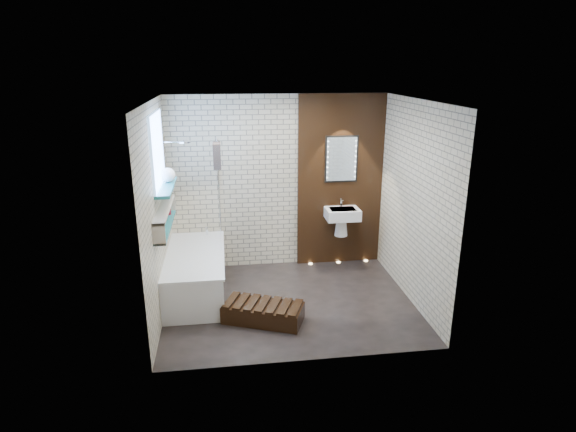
{
  "coord_description": "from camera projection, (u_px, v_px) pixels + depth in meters",
  "views": [
    {
      "loc": [
        -0.79,
        -5.6,
        3.02
      ],
      "look_at": [
        0.0,
        0.15,
        1.15
      ],
      "focal_mm": 29.85,
      "sensor_mm": 36.0,
      "label": 1
    }
  ],
  "objects": [
    {
      "name": "washbasin",
      "position": [
        342.0,
        218.0,
        7.21
      ],
      "size": [
        0.5,
        0.36,
        0.58
      ],
      "color": "white",
      "rests_on": "walnut_panel"
    },
    {
      "name": "walnut_panel",
      "position": [
        340.0,
        181.0,
        7.23
      ],
      "size": [
        1.3,
        0.06,
        2.6
      ],
      "primitive_type": "cube",
      "color": "black",
      "rests_on": "ground"
    },
    {
      "name": "shower_head",
      "position": [
        184.0,
        142.0,
        6.43
      ],
      "size": [
        0.18,
        0.18,
        0.02
      ],
      "primitive_type": "cylinder",
      "color": "silver",
      "rests_on": "room_shell"
    },
    {
      "name": "bathtub",
      "position": [
        196.0,
        273.0,
        6.49
      ],
      "size": [
        0.79,
        1.74,
        0.7
      ],
      "color": "white",
      "rests_on": "ground"
    },
    {
      "name": "led_mirror",
      "position": [
        341.0,
        159.0,
        7.09
      ],
      "size": [
        0.5,
        0.02,
        0.7
      ],
      "color": "black",
      "rests_on": "walnut_panel"
    },
    {
      "name": "niche_bottles",
      "position": [
        165.0,
        221.0,
        5.88
      ],
      "size": [
        0.06,
        0.94,
        0.14
      ],
      "color": "maroon",
      "rests_on": "display_niche"
    },
    {
      "name": "towel",
      "position": [
        217.0,
        156.0,
        6.29
      ],
      "size": [
        0.1,
        0.26,
        0.33
      ],
      "primitive_type": "cube",
      "color": "#292221",
      "rests_on": "bath_screen"
    },
    {
      "name": "clerestory_window",
      "position": [
        159.0,
        158.0,
        5.86
      ],
      "size": [
        0.18,
        1.0,
        0.94
      ],
      "color": "#7FADE0",
      "rests_on": "room_shell"
    },
    {
      "name": "display_niche",
      "position": [
        165.0,
        217.0,
        5.89
      ],
      "size": [
        0.14,
        1.3,
        0.26
      ],
      "color": "#21757C",
      "rests_on": "room_shell"
    },
    {
      "name": "sill_vases",
      "position": [
        168.0,
        175.0,
        6.13
      ],
      "size": [
        0.19,
        0.19,
        0.19
      ],
      "color": "white",
      "rests_on": "clerestory_window"
    },
    {
      "name": "bath_screen",
      "position": [
        219.0,
        194.0,
        6.65
      ],
      "size": [
        0.01,
        0.78,
        1.4
      ],
      "primitive_type": "cube",
      "color": "white",
      "rests_on": "bathtub"
    },
    {
      "name": "ground",
      "position": [
        290.0,
        302.0,
        6.31
      ],
      "size": [
        3.2,
        3.2,
        0.0
      ],
      "primitive_type": "plane",
      "color": "black",
      "rests_on": "ground"
    },
    {
      "name": "floor_uplights",
      "position": [
        338.0,
        262.0,
        7.57
      ],
      "size": [
        0.96,
        0.06,
        0.01
      ],
      "color": "#FFD899",
      "rests_on": "ground"
    },
    {
      "name": "room_shell",
      "position": [
        290.0,
        208.0,
        5.91
      ],
      "size": [
        3.24,
        3.2,
        2.6
      ],
      "color": "#BCB296",
      "rests_on": "ground"
    },
    {
      "name": "walnut_step",
      "position": [
        263.0,
        313.0,
        5.83
      ],
      "size": [
        1.04,
        0.75,
        0.21
      ],
      "primitive_type": "cube",
      "rotation": [
        0.0,
        0.0,
        -0.38
      ],
      "color": "black",
      "rests_on": "ground"
    }
  ]
}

